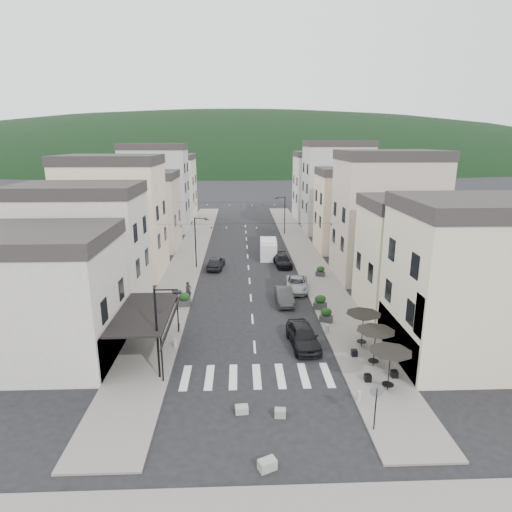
{
  "coord_description": "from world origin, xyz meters",
  "views": [
    {
      "loc": [
        -0.99,
        -22.12,
        14.49
      ],
      "look_at": [
        0.58,
        18.25,
        3.5
      ],
      "focal_mm": 30.0,
      "sensor_mm": 36.0,
      "label": 1
    }
  ],
  "objects_px": {
    "parked_car_c": "(297,284)",
    "pedestrian_b": "(174,298)",
    "parked_car_d": "(283,261)",
    "parked_car_a": "(303,336)",
    "parked_car_b": "(284,296)",
    "pedestrian_a": "(188,291)",
    "delivery_van": "(268,248)",
    "parked_car_e": "(216,262)"
  },
  "relations": [
    {
      "from": "delivery_van",
      "to": "pedestrian_a",
      "type": "height_order",
      "value": "delivery_van"
    },
    {
      "from": "parked_car_e",
      "to": "pedestrian_a",
      "type": "bearing_deg",
      "value": 85.92
    },
    {
      "from": "delivery_van",
      "to": "parked_car_e",
      "type": "bearing_deg",
      "value": -141.06
    },
    {
      "from": "pedestrian_b",
      "to": "delivery_van",
      "type": "bearing_deg",
      "value": 76.15
    },
    {
      "from": "delivery_van",
      "to": "pedestrian_a",
      "type": "xyz_separation_m",
      "value": [
        -8.42,
        -15.07,
        -0.21
      ]
    },
    {
      "from": "parked_car_d",
      "to": "parked_car_e",
      "type": "height_order",
      "value": "parked_car_e"
    },
    {
      "from": "parked_car_c",
      "to": "pedestrian_a",
      "type": "bearing_deg",
      "value": -159.37
    },
    {
      "from": "delivery_van",
      "to": "pedestrian_b",
      "type": "bearing_deg",
      "value": -116.86
    },
    {
      "from": "parked_car_a",
      "to": "parked_car_c",
      "type": "xyz_separation_m",
      "value": [
        1.08,
        11.89,
        -0.16
      ]
    },
    {
      "from": "delivery_van",
      "to": "parked_car_b",
      "type": "bearing_deg",
      "value": -86.0
    },
    {
      "from": "parked_car_d",
      "to": "parked_car_e",
      "type": "bearing_deg",
      "value": -178.67
    },
    {
      "from": "parked_car_c",
      "to": "delivery_van",
      "type": "xyz_separation_m",
      "value": [
        -1.98,
        12.55,
        0.55
      ]
    },
    {
      "from": "parked_car_c",
      "to": "parked_car_d",
      "type": "xyz_separation_m",
      "value": [
        -0.53,
        8.62,
        -0.01
      ]
    },
    {
      "from": "parked_car_b",
      "to": "pedestrian_b",
      "type": "relative_size",
      "value": 2.5
    },
    {
      "from": "pedestrian_a",
      "to": "pedestrian_b",
      "type": "distance_m",
      "value": 2.02
    },
    {
      "from": "parked_car_c",
      "to": "pedestrian_b",
      "type": "bearing_deg",
      "value": -152.6
    },
    {
      "from": "parked_car_a",
      "to": "parked_car_e",
      "type": "xyz_separation_m",
      "value": [
        -7.33,
        19.7,
        -0.07
      ]
    },
    {
      "from": "parked_car_a",
      "to": "parked_car_d",
      "type": "relative_size",
      "value": 1.07
    },
    {
      "from": "parked_car_b",
      "to": "parked_car_c",
      "type": "relative_size",
      "value": 0.88
    },
    {
      "from": "delivery_van",
      "to": "pedestrian_a",
      "type": "distance_m",
      "value": 17.26
    },
    {
      "from": "parked_car_a",
      "to": "parked_car_b",
      "type": "distance_m",
      "value": 8.55
    },
    {
      "from": "parked_car_d",
      "to": "delivery_van",
      "type": "relative_size",
      "value": 0.85
    },
    {
      "from": "parked_car_b",
      "to": "pedestrian_b",
      "type": "bearing_deg",
      "value": -175.97
    },
    {
      "from": "parked_car_a",
      "to": "pedestrian_b",
      "type": "bearing_deg",
      "value": 138.6
    },
    {
      "from": "parked_car_a",
      "to": "parked_car_c",
      "type": "distance_m",
      "value": 11.94
    },
    {
      "from": "parked_car_d",
      "to": "parked_car_e",
      "type": "relative_size",
      "value": 1.03
    },
    {
      "from": "parked_car_c",
      "to": "pedestrian_b",
      "type": "relative_size",
      "value": 2.82
    },
    {
      "from": "parked_car_c",
      "to": "pedestrian_b",
      "type": "distance_m",
      "value": 12.2
    },
    {
      "from": "pedestrian_b",
      "to": "pedestrian_a",
      "type": "bearing_deg",
      "value": 74.58
    },
    {
      "from": "parked_car_d",
      "to": "parked_car_e",
      "type": "xyz_separation_m",
      "value": [
        -7.87,
        -0.81,
        0.09
      ]
    },
    {
      "from": "parked_car_a",
      "to": "parked_car_c",
      "type": "bearing_deg",
      "value": 79.85
    },
    {
      "from": "parked_car_b",
      "to": "pedestrian_a",
      "type": "distance_m",
      "value": 8.88
    },
    {
      "from": "parked_car_a",
      "to": "pedestrian_b",
      "type": "relative_size",
      "value": 2.85
    },
    {
      "from": "parked_car_a",
      "to": "delivery_van",
      "type": "distance_m",
      "value": 24.46
    },
    {
      "from": "parked_car_c",
      "to": "parked_car_b",
      "type": "bearing_deg",
      "value": -108.03
    },
    {
      "from": "parked_car_a",
      "to": "pedestrian_a",
      "type": "bearing_deg",
      "value": 129.87
    },
    {
      "from": "parked_car_b",
      "to": "parked_car_d",
      "type": "height_order",
      "value": "parked_car_b"
    },
    {
      "from": "parked_car_d",
      "to": "pedestrian_b",
      "type": "bearing_deg",
      "value": -134.82
    },
    {
      "from": "pedestrian_a",
      "to": "pedestrian_b",
      "type": "xyz_separation_m",
      "value": [
        -1.04,
        -1.73,
        -0.04
      ]
    },
    {
      "from": "parked_car_d",
      "to": "pedestrian_b",
      "type": "distance_m",
      "value": 16.86
    },
    {
      "from": "delivery_van",
      "to": "parked_car_d",
      "type": "bearing_deg",
      "value": -67.33
    },
    {
      "from": "parked_car_b",
      "to": "delivery_van",
      "type": "bearing_deg",
      "value": 90.35
    }
  ]
}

